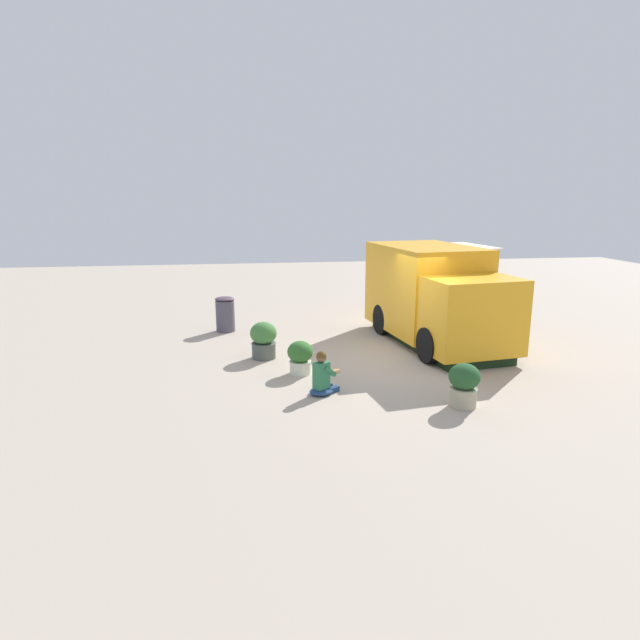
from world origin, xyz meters
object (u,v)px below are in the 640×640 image
planter_flowering_far (464,384)px  trash_bin (225,314)px  food_truck (435,298)px  planter_flowering_near (300,357)px  planter_flowering_side (264,339)px  person_customer (323,377)px

planter_flowering_far → trash_bin: trash_bin is taller
food_truck → planter_flowering_near: bearing=28.5°
food_truck → planter_flowering_side: food_truck is taller
food_truck → person_customer: bearing=43.5°
person_customer → planter_flowering_far: 2.79m
trash_bin → person_customer: bearing=110.6°
food_truck → planter_flowering_far: bearing=76.6°
planter_flowering_side → planter_flowering_near: bearing=119.7°
planter_flowering_near → planter_flowering_side: size_ratio=0.83×
food_truck → person_customer: food_truck is taller
trash_bin → planter_flowering_side: bearing=109.2°
food_truck → planter_flowering_far: 4.73m
food_truck → trash_bin: 6.15m
food_truck → planter_flowering_far: size_ratio=6.03×
person_customer → planter_flowering_near: (0.31, -1.31, 0.06)m
person_customer → planter_flowering_side: (1.08, -2.65, 0.13)m
planter_flowering_far → trash_bin: size_ratio=0.82×
planter_flowering_near → trash_bin: bearing=-67.3°
planter_flowering_near → planter_flowering_far: bearing=140.3°
food_truck → planter_flowering_near: 4.58m
planter_flowering_near → trash_bin: 4.60m
person_customer → planter_flowering_side: 2.86m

